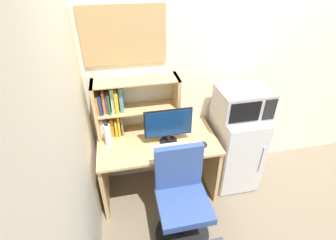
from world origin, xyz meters
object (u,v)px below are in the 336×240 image
at_px(hutch_bookshelf, 124,107).
at_px(wall_corkboard, 124,36).
at_px(monitor, 168,125).
at_px(microwave, 243,102).
at_px(computer_mouse, 204,144).
at_px(water_bottle, 108,135).
at_px(desk_chair, 182,202).
at_px(keyboard, 171,149).
at_px(mini_fridge, 234,148).

relative_size(hutch_bookshelf, wall_corkboard, 1.10).
relative_size(monitor, microwave, 0.92).
xyz_separation_m(computer_mouse, water_bottle, (-0.90, 0.20, 0.11)).
height_order(monitor, desk_chair, monitor).
relative_size(keyboard, water_bottle, 1.42).
bearing_deg(mini_fridge, wall_corkboard, 165.32).
bearing_deg(computer_mouse, desk_chair, -130.38).
height_order(microwave, wall_corkboard, wall_corkboard).
relative_size(monitor, keyboard, 1.27).
relative_size(hutch_bookshelf, computer_mouse, 9.52).
relative_size(hutch_bookshelf, mini_fridge, 0.91).
bearing_deg(computer_mouse, monitor, 158.54).
bearing_deg(water_bottle, keyboard, -18.28).
height_order(monitor, water_bottle, monitor).
bearing_deg(water_bottle, hutch_bookshelf, 47.05).
xyz_separation_m(hutch_bookshelf, mini_fridge, (1.17, -0.19, -0.57)).
xyz_separation_m(monitor, desk_chair, (0.02, -0.49, -0.52)).
bearing_deg(keyboard, desk_chair, -87.67).
bearing_deg(keyboard, water_bottle, 161.72).
relative_size(monitor, desk_chair, 0.49).
relative_size(computer_mouse, wall_corkboard, 0.12).
height_order(monitor, wall_corkboard, wall_corkboard).
xyz_separation_m(hutch_bookshelf, water_bottle, (-0.18, -0.19, -0.18)).
bearing_deg(wall_corkboard, keyboard, -55.76).
xyz_separation_m(computer_mouse, wall_corkboard, (-0.65, 0.49, 0.94)).
xyz_separation_m(keyboard, computer_mouse, (0.32, -0.01, 0.01)).
bearing_deg(desk_chair, microwave, 36.73).
relative_size(hutch_bookshelf, microwave, 1.64).
bearing_deg(monitor, desk_chair, -87.90).
bearing_deg(mini_fridge, microwave, 89.79).
distance_m(keyboard, wall_corkboard, 1.11).
distance_m(monitor, keyboard, 0.23).
relative_size(keyboard, desk_chair, 0.39).
bearing_deg(water_bottle, computer_mouse, -12.51).
distance_m(hutch_bookshelf, desk_chair, 1.06).
xyz_separation_m(hutch_bookshelf, microwave, (1.17, -0.19, 0.02)).
distance_m(water_bottle, wall_corkboard, 0.92).
distance_m(computer_mouse, mini_fridge, 0.57).
height_order(monitor, microwave, microwave).
distance_m(keyboard, mini_fridge, 0.85).
bearing_deg(desk_chair, mini_fridge, 36.58).
height_order(desk_chair, wall_corkboard, wall_corkboard).
relative_size(water_bottle, desk_chair, 0.27).
bearing_deg(desk_chair, monitor, 92.10).
xyz_separation_m(water_bottle, wall_corkboard, (0.25, 0.29, 0.84)).
distance_m(hutch_bookshelf, computer_mouse, 0.87).
bearing_deg(water_bottle, mini_fridge, 0.05).
height_order(mini_fridge, microwave, microwave).
distance_m(hutch_bookshelf, keyboard, 0.62).
bearing_deg(microwave, mini_fridge, -90.21).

